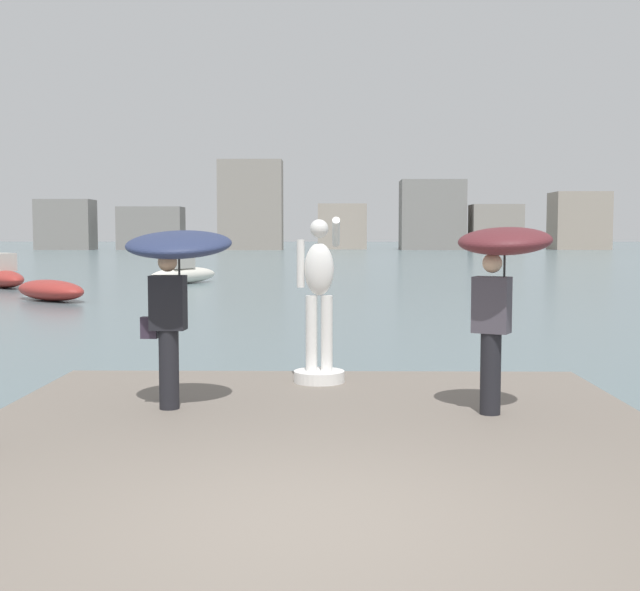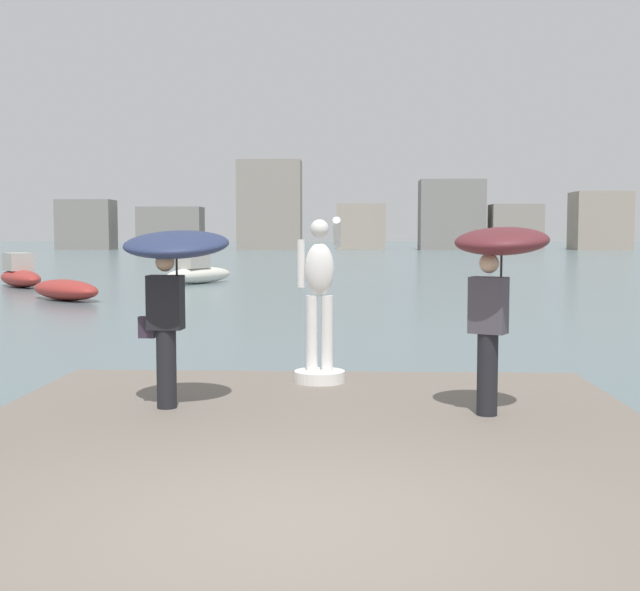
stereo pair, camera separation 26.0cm
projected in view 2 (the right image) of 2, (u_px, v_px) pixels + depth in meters
The scene contains 9 objects.
ground_plane at pixel (345, 276), 45.41m from camera, with size 400.00×400.00×0.00m, color slate.
pier at pixel (304, 482), 7.05m from camera, with size 7.03×9.03×0.40m, color #70665B.
statue_white_figure at pixel (319, 313), 10.63m from camera, with size 0.66×0.89×2.15m.
onlooker_left at pixel (174, 264), 9.00m from camera, with size 1.22×1.25×2.04m.
onlooker_right at pixel (498, 266), 8.60m from camera, with size 1.33×1.34×2.05m.
boat_near at pixel (65, 290), 28.84m from camera, with size 3.78×3.64×0.72m.
boat_far at pixel (20, 274), 36.07m from camera, with size 3.65×4.21×1.49m.
boat_rightward at pixel (198, 272), 38.34m from camera, with size 3.17×4.35×1.53m.
distant_skyline at pixel (367, 219), 119.72m from camera, with size 83.64×12.56×12.88m.
Camera 2 is at (0.41, -5.38, 2.34)m, focal length 45.90 mm.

